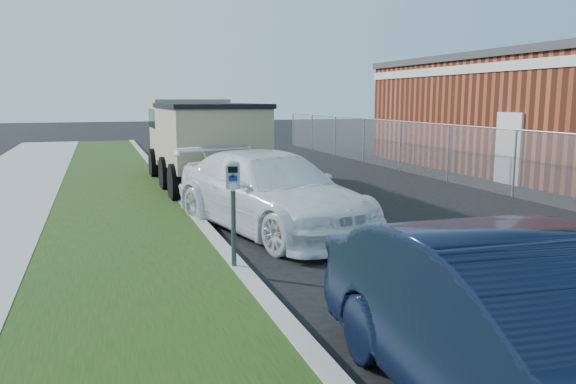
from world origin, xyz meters
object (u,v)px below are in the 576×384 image
object	(u,v)px
parking_meter	(233,190)
dump_truck	(201,138)
navy_sedan	(526,338)
white_wagon	(269,191)

from	to	relation	value
parking_meter	dump_truck	bearing A→B (deg)	93.50
navy_sedan	dump_truck	world-z (taller)	dump_truck
dump_truck	parking_meter	bearing A→B (deg)	-98.07
parking_meter	white_wagon	world-z (taller)	parking_meter
parking_meter	navy_sedan	distance (m)	4.81
white_wagon	dump_truck	xyz separation A→B (m)	(-0.28, 6.13, 0.68)
parking_meter	navy_sedan	bearing A→B (deg)	-64.43
navy_sedan	dump_truck	size ratio (longest dim) A/B	0.71
dump_truck	navy_sedan	bearing A→B (deg)	-90.40
white_wagon	dump_truck	world-z (taller)	dump_truck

